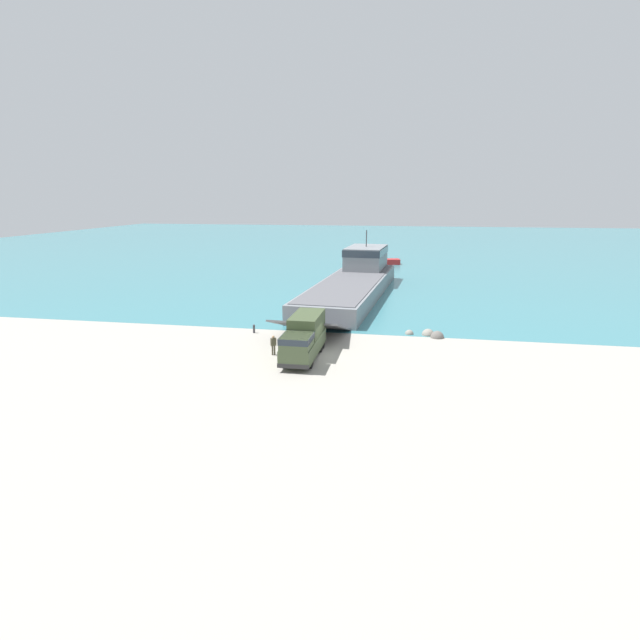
{
  "coord_description": "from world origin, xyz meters",
  "views": [
    {
      "loc": [
        7.05,
        -37.94,
        12.52
      ],
      "look_at": [
        -0.57,
        4.4,
        1.86
      ],
      "focal_mm": 28.0,
      "sensor_mm": 36.0,
      "label": 1
    }
  ],
  "objects_px": {
    "landing_craft": "(355,279)",
    "moored_boat_a": "(378,261)",
    "soldier_on_ramp": "(273,344)",
    "military_truck": "(304,337)",
    "mooring_bollard": "(254,328)"
  },
  "relations": [
    {
      "from": "soldier_on_ramp",
      "to": "mooring_bollard",
      "type": "bearing_deg",
      "value": 176.48
    },
    {
      "from": "moored_boat_a",
      "to": "mooring_bollard",
      "type": "bearing_deg",
      "value": -18.75
    },
    {
      "from": "soldier_on_ramp",
      "to": "moored_boat_a",
      "type": "xyz_separation_m",
      "value": [
        4.61,
        57.99,
        -0.26
      ]
    },
    {
      "from": "landing_craft",
      "to": "mooring_bollard",
      "type": "height_order",
      "value": "landing_craft"
    },
    {
      "from": "military_truck",
      "to": "mooring_bollard",
      "type": "height_order",
      "value": "military_truck"
    },
    {
      "from": "soldier_on_ramp",
      "to": "military_truck",
      "type": "bearing_deg",
      "value": 51.73
    },
    {
      "from": "landing_craft",
      "to": "moored_boat_a",
      "type": "relative_size",
      "value": 4.74
    },
    {
      "from": "landing_craft",
      "to": "moored_boat_a",
      "type": "height_order",
      "value": "landing_craft"
    },
    {
      "from": "military_truck",
      "to": "soldier_on_ramp",
      "type": "distance_m",
      "value": 2.69
    },
    {
      "from": "moored_boat_a",
      "to": "mooring_bollard",
      "type": "relative_size",
      "value": 10.18
    },
    {
      "from": "landing_craft",
      "to": "military_truck",
      "type": "xyz_separation_m",
      "value": [
        -0.98,
        -28.56,
        -0.2
      ]
    },
    {
      "from": "moored_boat_a",
      "to": "mooring_bollard",
      "type": "distance_m",
      "value": 52.42
    },
    {
      "from": "military_truck",
      "to": "mooring_bollard",
      "type": "xyz_separation_m",
      "value": [
        -6.21,
        6.43,
        -1.23
      ]
    },
    {
      "from": "military_truck",
      "to": "soldier_on_ramp",
      "type": "height_order",
      "value": "military_truck"
    },
    {
      "from": "military_truck",
      "to": "soldier_on_ramp",
      "type": "bearing_deg",
      "value": -94.46
    }
  ]
}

